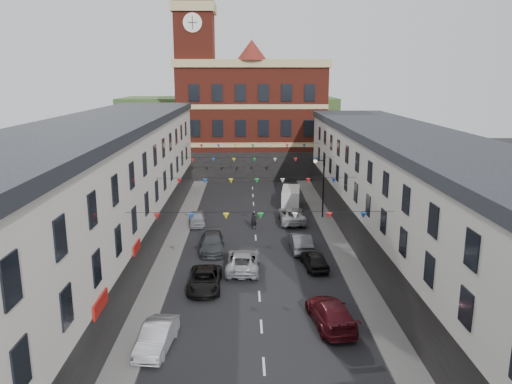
{
  "coord_description": "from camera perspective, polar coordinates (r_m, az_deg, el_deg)",
  "views": [
    {
      "loc": [
        -0.84,
        -33.83,
        13.84
      ],
      "look_at": [
        0.0,
        6.78,
        4.42
      ],
      "focal_mm": 35.0,
      "sensor_mm": 36.0,
      "label": 1
    }
  ],
  "objects": [
    {
      "name": "clock_tower",
      "position": [
        69.16,
        -6.92,
        13.87
      ],
      "size": [
        5.6,
        5.6,
        30.0
      ],
      "color": "maroon",
      "rests_on": "ground"
    },
    {
      "name": "distant_hill",
      "position": [
        96.29,
        -3.1,
        7.77
      ],
      "size": [
        40.0,
        14.0,
        10.0
      ],
      "primitive_type": "cube",
      "color": "#274520",
      "rests_on": "ground"
    },
    {
      "name": "car_right_d",
      "position": [
        37.42,
        6.69,
        -7.68
      ],
      "size": [
        1.96,
        3.99,
        1.31
      ],
      "primitive_type": "imported",
      "rotation": [
        0.0,
        0.0,
        3.25
      ],
      "color": "black",
      "rests_on": "ground"
    },
    {
      "name": "car_right_e",
      "position": [
        40.9,
        5.13,
        -5.7
      ],
      "size": [
        1.64,
        4.45,
        1.45
      ],
      "primitive_type": "imported",
      "rotation": [
        0.0,
        0.0,
        3.16
      ],
      "color": "#4F5157",
      "rests_on": "ground"
    },
    {
      "name": "terrace_left",
      "position": [
        37.48,
        -18.13,
        -0.7
      ],
      "size": [
        8.4,
        56.0,
        10.7
      ],
      "color": "silver",
      "rests_on": "ground"
    },
    {
      "name": "white_van",
      "position": [
        53.93,
        3.99,
        -0.7
      ],
      "size": [
        2.36,
        4.93,
        2.1
      ],
      "primitive_type": "cube",
      "rotation": [
        0.0,
        0.0,
        -0.12
      ],
      "color": "silver",
      "rests_on": "ground"
    },
    {
      "name": "car_left_e",
      "position": [
        47.89,
        -6.74,
        -3.04
      ],
      "size": [
        1.88,
        3.89,
        1.28
      ],
      "primitive_type": "imported",
      "rotation": [
        0.0,
        0.0,
        0.1
      ],
      "color": "#979B9F",
      "rests_on": "ground"
    },
    {
      "name": "car_left_c",
      "position": [
        33.87,
        -5.86,
        -9.96
      ],
      "size": [
        2.15,
        4.61,
        1.28
      ],
      "primitive_type": "imported",
      "rotation": [
        0.0,
        0.0,
        0.01
      ],
      "color": "black",
      "rests_on": "ground"
    },
    {
      "name": "street_lamp",
      "position": [
        49.41,
        7.44,
        1.34
      ],
      "size": [
        1.1,
        0.36,
        6.0
      ],
      "color": "black",
      "rests_on": "ground"
    },
    {
      "name": "car_right_f",
      "position": [
        48.57,
        4.1,
        -2.64
      ],
      "size": [
        2.48,
        5.29,
        1.46
      ],
      "primitive_type": "imported",
      "rotation": [
        0.0,
        0.0,
        3.15
      ],
      "color": "#A4A7A9",
      "rests_on": "ground"
    },
    {
      "name": "terrace_right",
      "position": [
        38.12,
        18.19,
        -1.25
      ],
      "size": [
        8.4,
        56.0,
        9.7
      ],
      "color": "beige",
      "rests_on": "ground"
    },
    {
      "name": "pedestrian",
      "position": [
        46.22,
        -0.24,
        -3.32
      ],
      "size": [
        0.68,
        0.54,
        1.62
      ],
      "primitive_type": "imported",
      "rotation": [
        0.0,
        0.0,
        0.28
      ],
      "color": "black",
      "rests_on": "ground"
    },
    {
      "name": "car_right_c",
      "position": [
        29.45,
        8.54,
        -13.53
      ],
      "size": [
        2.66,
        5.26,
        1.46
      ],
      "primitive_type": "imported",
      "rotation": [
        0.0,
        0.0,
        3.27
      ],
      "color": "#4F0F16",
      "rests_on": "ground"
    },
    {
      "name": "pavement_right",
      "position": [
        39.16,
        10.39,
        -7.76
      ],
      "size": [
        1.8,
        64.0,
        0.15
      ],
      "primitive_type": "cube",
      "color": "#605E5B",
      "rests_on": "ground"
    },
    {
      "name": "car_left_b",
      "position": [
        27.42,
        -11.26,
        -15.93
      ],
      "size": [
        1.91,
        4.23,
        1.35
      ],
      "primitive_type": "imported",
      "rotation": [
        0.0,
        0.0,
        -0.12
      ],
      "color": "#B5B6BD",
      "rests_on": "ground"
    },
    {
      "name": "pavement_left",
      "position": [
        38.86,
        -10.18,
        -7.91
      ],
      "size": [
        1.8,
        64.0,
        0.15
      ],
      "primitive_type": "cube",
      "color": "#605E5B",
      "rests_on": "ground"
    },
    {
      "name": "ground",
      "position": [
        36.56,
        0.22,
        -9.19
      ],
      "size": [
        160.0,
        160.0,
        0.0
      ],
      "primitive_type": "plane",
      "color": "black",
      "rests_on": "ground"
    },
    {
      "name": "civic_building",
      "position": [
        72.01,
        -0.52,
        8.51
      ],
      "size": [
        20.6,
        13.3,
        18.5
      ],
      "color": "maroon",
      "rests_on": "ground"
    },
    {
      "name": "moving_car",
      "position": [
        36.78,
        -1.51,
        -7.86
      ],
      "size": [
        2.56,
        5.23,
        1.43
      ],
      "primitive_type": "imported",
      "rotation": [
        0.0,
        0.0,
        3.1
      ],
      "color": "#A3A4A9",
      "rests_on": "ground"
    },
    {
      "name": "car_left_d",
      "position": [
        40.79,
        -5.03,
        -5.81
      ],
      "size": [
        2.17,
        4.84,
        1.38
      ],
      "primitive_type": "imported",
      "rotation": [
        0.0,
        0.0,
        0.05
      ],
      "color": "#373B3E",
      "rests_on": "ground"
    }
  ]
}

